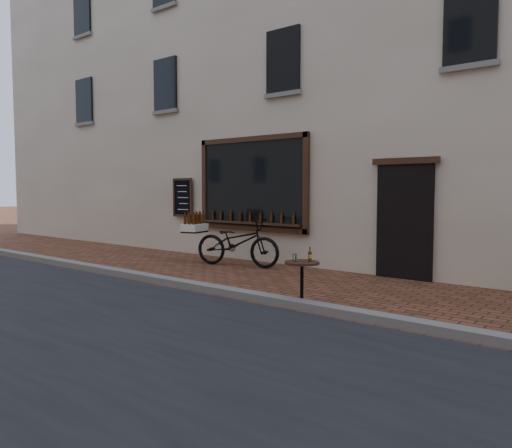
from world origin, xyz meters
The scene contains 5 objects.
ground centered at (0.00, 0.00, 0.00)m, with size 90.00×90.00×0.00m, color #512E1A.
kerb centered at (0.00, 0.20, 0.06)m, with size 90.00×0.25×0.12m, color slate.
shop_building centered at (0.00, 6.50, 5.00)m, with size 28.00×6.20×10.00m.
cargo_bicycle centered at (-1.66, 2.60, 0.55)m, with size 2.43×1.20×1.14m.
bistro_table centered at (1.65, 0.35, 0.47)m, with size 0.52×0.52×0.88m.
Camera 1 is at (5.73, -5.71, 1.72)m, focal length 35.00 mm.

